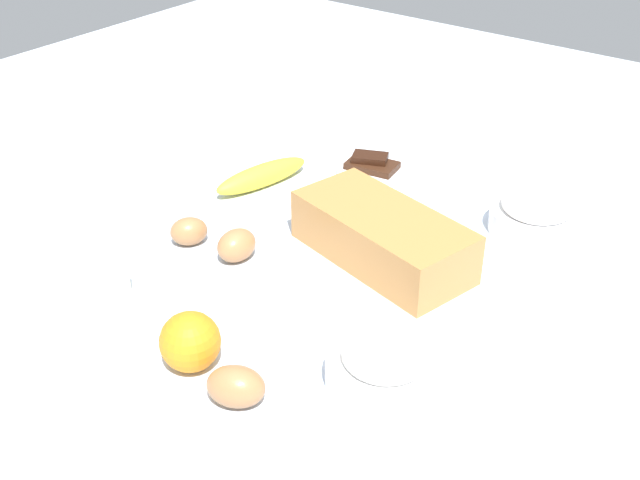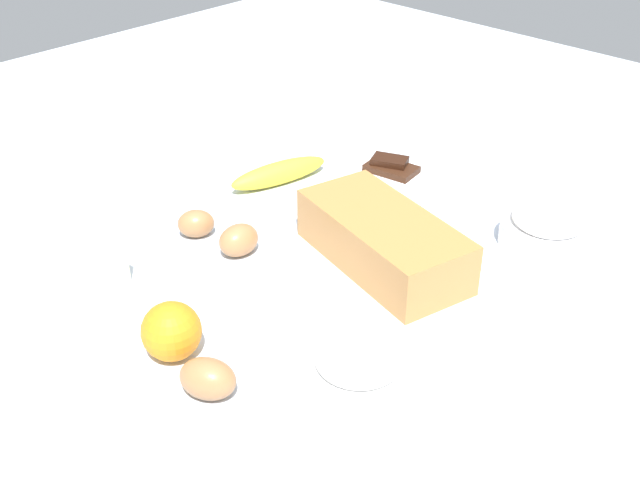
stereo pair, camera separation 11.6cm
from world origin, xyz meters
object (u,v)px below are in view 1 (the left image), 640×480
at_px(butter_block, 90,277).
at_px(egg_near_butter, 237,245).
at_px(banana, 262,176).
at_px(egg_loose, 236,386).
at_px(flour_bowl, 385,365).
at_px(loaf_pan, 383,235).
at_px(chocolate_plate, 372,168).
at_px(orange_fruit, 190,342).
at_px(egg_beside_bowl, 189,231).
at_px(sugar_bowl, 536,214).

relative_size(butter_block, egg_near_butter, 1.39).
bearing_deg(banana, egg_loose, 127.42).
height_order(flour_bowl, banana, flour_bowl).
distance_m(loaf_pan, chocolate_plate, 0.29).
relative_size(banana, egg_near_butter, 2.94).
relative_size(loaf_pan, flour_bowl, 2.11).
bearing_deg(orange_fruit, loaf_pan, -99.06).
height_order(banana, butter_block, butter_block).
relative_size(egg_near_butter, egg_beside_bowl, 1.11).
bearing_deg(loaf_pan, orange_fruit, 94.86).
height_order(banana, egg_beside_bowl, egg_beside_bowl).
distance_m(egg_near_butter, egg_loose, 0.31).
xyz_separation_m(banana, butter_block, (-0.02, 0.40, 0.01)).
relative_size(butter_block, egg_loose, 1.27).
xyz_separation_m(flour_bowl, butter_block, (0.43, 0.09, 0.00)).
xyz_separation_m(banana, chocolate_plate, (-0.13, -0.16, -0.01)).
distance_m(sugar_bowl, chocolate_plate, 0.32).
bearing_deg(egg_beside_bowl, flour_bowl, 168.15).
relative_size(loaf_pan, egg_near_butter, 4.69).
distance_m(sugar_bowl, orange_fruit, 0.60).
bearing_deg(butter_block, sugar_bowl, -128.42).
bearing_deg(loaf_pan, chocolate_plate, -39.37).
relative_size(flour_bowl, chocolate_plate, 1.11).
bearing_deg(banana, flour_bowl, 146.23).
xyz_separation_m(butter_block, egg_beside_bowl, (-0.01, -0.18, -0.01)).
distance_m(butter_block, egg_loose, 0.31).
height_order(orange_fruit, chocolate_plate, orange_fruit).
height_order(flour_bowl, butter_block, flour_bowl).
bearing_deg(sugar_bowl, orange_fruit, 69.86).
distance_m(orange_fruit, egg_beside_bowl, 0.29).
xyz_separation_m(flour_bowl, egg_near_butter, (0.33, -0.10, -0.00)).
distance_m(loaf_pan, flour_bowl, 0.28).
height_order(flour_bowl, orange_fruit, orange_fruit).
bearing_deg(egg_near_butter, flour_bowl, 163.25).
bearing_deg(egg_near_butter, sugar_bowl, -133.19).
height_order(loaf_pan, banana, loaf_pan).
height_order(egg_near_butter, egg_loose, same).
relative_size(banana, egg_beside_bowl, 3.27).
xyz_separation_m(egg_near_butter, chocolate_plate, (-0.00, -0.36, -0.01)).
relative_size(egg_loose, chocolate_plate, 0.54).
xyz_separation_m(egg_near_butter, egg_loose, (-0.21, 0.23, 0.00)).
bearing_deg(loaf_pan, flour_bowl, 137.62).
bearing_deg(orange_fruit, egg_near_butter, -61.04).
bearing_deg(egg_near_butter, orange_fruit, 118.96).
height_order(flour_bowl, chocolate_plate, flour_bowl).
bearing_deg(egg_beside_bowl, loaf_pan, -151.52).
height_order(loaf_pan, orange_fruit, loaf_pan).
height_order(egg_beside_bowl, egg_loose, egg_loose).
relative_size(flour_bowl, orange_fruit, 1.88).
bearing_deg(flour_bowl, butter_block, 12.22).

